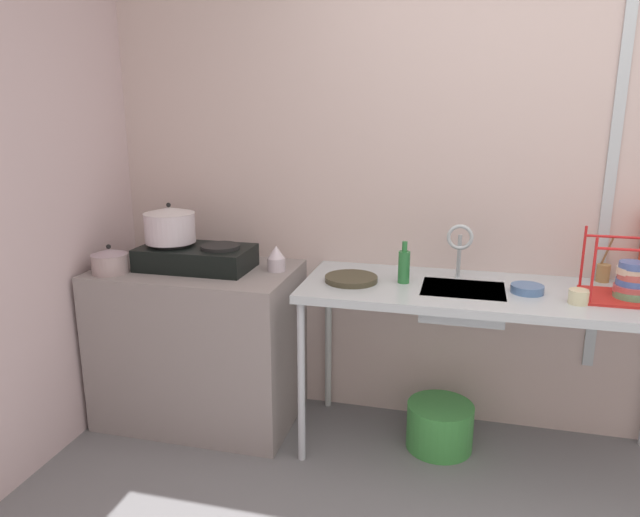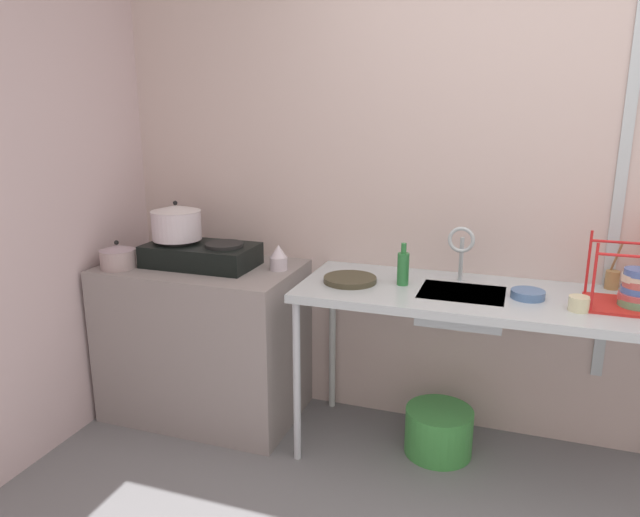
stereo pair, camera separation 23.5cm
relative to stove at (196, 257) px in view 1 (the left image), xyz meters
name	(u,v)px [view 1 (the left image)]	position (x,y,z in m)	size (l,w,h in m)	color
wall_back	(553,184)	(1.76, 0.36, 0.39)	(5.40, 0.10, 2.60)	beige
wall_metal_strip	(613,160)	(2.00, 0.31, 0.52)	(0.05, 0.01, 2.08)	#B3BFC4
counter_concrete	(200,344)	(-0.01, 0.00, -0.49)	(1.03, 0.63, 0.85)	gray
counter_sink	(486,301)	(1.47, 0.00, -0.12)	(1.73, 0.63, 0.85)	#B3BFC4
stove	(196,257)	(0.00, 0.00, 0.00)	(0.58, 0.32, 0.13)	black
pot_on_left_burner	(170,225)	(-0.14, 0.00, 0.16)	(0.26, 0.26, 0.21)	silver
pot_beside_stove	(110,261)	(-0.39, -0.19, 0.00)	(0.18, 0.18, 0.15)	#A5908F
percolator	(276,259)	(0.42, 0.06, 0.00)	(0.09, 0.09, 0.13)	silver
sink_basin	(462,302)	(1.36, -0.02, -0.13)	(0.38, 0.30, 0.13)	#B3BFC4
faucet	(460,242)	(1.33, 0.12, 0.13)	(0.13, 0.07, 0.28)	#B3BFC4
frying_pan	(351,279)	(0.83, -0.03, -0.05)	(0.26, 0.26, 0.03)	#3F3A27
dish_rack	(632,285)	(2.07, 0.00, 0.01)	(0.39, 0.27, 0.30)	red
cup_by_rack	(579,297)	(1.84, -0.11, -0.03)	(0.09, 0.09, 0.06)	beige
small_bowl_on_drainboard	(527,289)	(1.64, -0.01, -0.04)	(0.15, 0.15, 0.04)	#4D70A2
bottle_by_sink	(404,266)	(1.08, 0.01, 0.02)	(0.06, 0.06, 0.20)	#2B7639
utensil_jar	(603,272)	(2.01, 0.26, -0.01)	(0.06, 0.08, 0.23)	#A07846
bucket_on_floor	(440,426)	(1.29, 0.00, -0.80)	(0.33, 0.33, 0.23)	green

